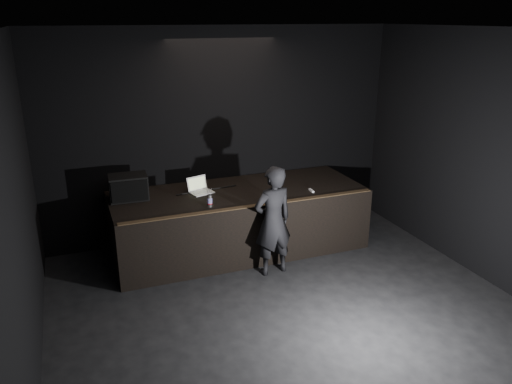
{
  "coord_description": "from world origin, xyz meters",
  "views": [
    {
      "loc": [
        -2.43,
        -4.35,
        3.63
      ],
      "look_at": [
        0.13,
        2.3,
        1.11
      ],
      "focal_mm": 35.0,
      "sensor_mm": 36.0,
      "label": 1
    }
  ],
  "objects_px": {
    "stage_monitor": "(128,187)",
    "person": "(273,221)",
    "laptop": "(200,188)",
    "beer_can": "(210,201)",
    "stage_riser": "(239,220)"
  },
  "relations": [
    {
      "from": "stage_monitor",
      "to": "person",
      "type": "height_order",
      "value": "person"
    },
    {
      "from": "laptop",
      "to": "beer_can",
      "type": "distance_m",
      "value": 0.68
    },
    {
      "from": "beer_can",
      "to": "person",
      "type": "xyz_separation_m",
      "value": [
        0.81,
        -0.44,
        -0.26
      ]
    },
    {
      "from": "stage_monitor",
      "to": "beer_can",
      "type": "distance_m",
      "value": 1.3
    },
    {
      "from": "laptop",
      "to": "beer_can",
      "type": "height_order",
      "value": "laptop"
    },
    {
      "from": "stage_monitor",
      "to": "person",
      "type": "distance_m",
      "value": 2.25
    },
    {
      "from": "stage_riser",
      "to": "laptop",
      "type": "distance_m",
      "value": 0.83
    },
    {
      "from": "stage_riser",
      "to": "laptop",
      "type": "relative_size",
      "value": 9.74
    },
    {
      "from": "stage_riser",
      "to": "beer_can",
      "type": "relative_size",
      "value": 21.82
    },
    {
      "from": "laptop",
      "to": "person",
      "type": "bearing_deg",
      "value": -71.03
    },
    {
      "from": "stage_riser",
      "to": "stage_monitor",
      "type": "bearing_deg",
      "value": 171.57
    },
    {
      "from": "laptop",
      "to": "stage_riser",
      "type": "bearing_deg",
      "value": -32.33
    },
    {
      "from": "stage_riser",
      "to": "person",
      "type": "distance_m",
      "value": 1.02
    },
    {
      "from": "stage_riser",
      "to": "stage_monitor",
      "type": "height_order",
      "value": "stage_monitor"
    },
    {
      "from": "stage_monitor",
      "to": "laptop",
      "type": "distance_m",
      "value": 1.09
    }
  ]
}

